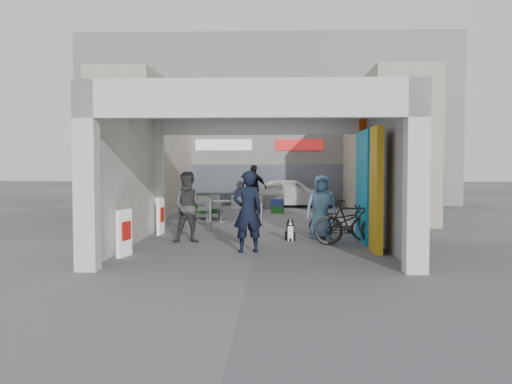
{
  "coord_description": "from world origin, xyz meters",
  "views": [
    {
      "loc": [
        0.51,
        -14.34,
        2.0
      ],
      "look_at": [
        -0.08,
        1.0,
        1.2
      ],
      "focal_mm": 40.0,
      "sensor_mm": 36.0,
      "label": 1
    }
  ],
  "objects_px": {
    "bicycle_rear": "(352,222)",
    "white_van": "(291,192)",
    "man_back_turned": "(189,207)",
    "man_crates": "(254,188)",
    "border_collie": "(290,232)",
    "man_with_dog": "(248,212)",
    "man_elderly": "(321,207)",
    "produce_stand": "(205,210)",
    "bicycle_front": "(341,222)",
    "cafe_set": "(218,212)"
  },
  "relations": [
    {
      "from": "white_van",
      "to": "man_crates",
      "type": "bearing_deg",
      "value": 135.45
    },
    {
      "from": "man_with_dog",
      "to": "man_crates",
      "type": "relative_size",
      "value": 0.96
    },
    {
      "from": "cafe_set",
      "to": "bicycle_rear",
      "type": "distance_m",
      "value": 6.65
    },
    {
      "from": "bicycle_front",
      "to": "bicycle_rear",
      "type": "height_order",
      "value": "bicycle_rear"
    },
    {
      "from": "man_back_turned",
      "to": "produce_stand",
      "type": "bearing_deg",
      "value": 87.97
    },
    {
      "from": "produce_stand",
      "to": "man_elderly",
      "type": "distance_m",
      "value": 6.44
    },
    {
      "from": "border_collie",
      "to": "white_van",
      "type": "relative_size",
      "value": 0.15
    },
    {
      "from": "man_with_dog",
      "to": "man_back_turned",
      "type": "distance_m",
      "value": 2.13
    },
    {
      "from": "man_with_dog",
      "to": "man_elderly",
      "type": "relative_size",
      "value": 1.08
    },
    {
      "from": "bicycle_front",
      "to": "man_back_turned",
      "type": "bearing_deg",
      "value": 127.01
    },
    {
      "from": "man_crates",
      "to": "bicycle_front",
      "type": "distance_m",
      "value": 9.33
    },
    {
      "from": "man_back_turned",
      "to": "man_elderly",
      "type": "bearing_deg",
      "value": 8.21
    },
    {
      "from": "produce_stand",
      "to": "man_with_dog",
      "type": "bearing_deg",
      "value": -53.68
    },
    {
      "from": "man_back_turned",
      "to": "man_crates",
      "type": "bearing_deg",
      "value": 77.08
    },
    {
      "from": "bicycle_front",
      "to": "man_crates",
      "type": "bearing_deg",
      "value": 42.46
    },
    {
      "from": "bicycle_front",
      "to": "bicycle_rear",
      "type": "bearing_deg",
      "value": -145.22
    },
    {
      "from": "border_collie",
      "to": "bicycle_rear",
      "type": "xyz_separation_m",
      "value": [
        1.47,
        -0.7,
        0.32
      ]
    },
    {
      "from": "cafe_set",
      "to": "produce_stand",
      "type": "distance_m",
      "value": 1.06
    },
    {
      "from": "produce_stand",
      "to": "white_van",
      "type": "height_order",
      "value": "white_van"
    },
    {
      "from": "man_with_dog",
      "to": "man_elderly",
      "type": "height_order",
      "value": "man_with_dog"
    },
    {
      "from": "border_collie",
      "to": "man_crates",
      "type": "distance_m",
      "value": 9.39
    },
    {
      "from": "cafe_set",
      "to": "man_with_dog",
      "type": "bearing_deg",
      "value": -78.46
    },
    {
      "from": "produce_stand",
      "to": "man_back_turned",
      "type": "relative_size",
      "value": 0.69
    },
    {
      "from": "man_with_dog",
      "to": "bicycle_rear",
      "type": "xyz_separation_m",
      "value": [
        2.46,
        1.18,
        -0.36
      ]
    },
    {
      "from": "man_with_dog",
      "to": "white_van",
      "type": "relative_size",
      "value": 0.47
    },
    {
      "from": "man_with_dog",
      "to": "bicycle_rear",
      "type": "distance_m",
      "value": 2.75
    },
    {
      "from": "man_back_turned",
      "to": "white_van",
      "type": "distance_m",
      "value": 11.65
    },
    {
      "from": "cafe_set",
      "to": "man_back_turned",
      "type": "relative_size",
      "value": 0.81
    },
    {
      "from": "man_crates",
      "to": "bicycle_rear",
      "type": "xyz_separation_m",
      "value": [
        2.78,
        -9.97,
        -0.4
      ]
    },
    {
      "from": "man_elderly",
      "to": "produce_stand",
      "type": "bearing_deg",
      "value": 121.58
    },
    {
      "from": "man_elderly",
      "to": "bicycle_front",
      "type": "relative_size",
      "value": 0.95
    },
    {
      "from": "man_crates",
      "to": "bicycle_front",
      "type": "xyz_separation_m",
      "value": [
        2.62,
        -8.94,
        -0.48
      ]
    },
    {
      "from": "produce_stand",
      "to": "man_elderly",
      "type": "bearing_deg",
      "value": -32.44
    },
    {
      "from": "man_with_dog",
      "to": "bicycle_front",
      "type": "relative_size",
      "value": 1.03
    },
    {
      "from": "man_with_dog",
      "to": "man_elderly",
      "type": "bearing_deg",
      "value": -144.35
    },
    {
      "from": "bicycle_rear",
      "to": "white_van",
      "type": "relative_size",
      "value": 0.47
    },
    {
      "from": "bicycle_rear",
      "to": "border_collie",
      "type": "bearing_deg",
      "value": 62.59
    },
    {
      "from": "cafe_set",
      "to": "produce_stand",
      "type": "xyz_separation_m",
      "value": [
        -0.58,
        0.89,
        0.01
      ]
    },
    {
      "from": "bicycle_rear",
      "to": "white_van",
      "type": "height_order",
      "value": "white_van"
    },
    {
      "from": "man_with_dog",
      "to": "man_back_turned",
      "type": "xyz_separation_m",
      "value": [
        -1.54,
        1.47,
        -0.02
      ]
    },
    {
      "from": "man_back_turned",
      "to": "bicycle_front",
      "type": "bearing_deg",
      "value": 5.14
    },
    {
      "from": "border_collie",
      "to": "white_van",
      "type": "bearing_deg",
      "value": 78.63
    },
    {
      "from": "white_van",
      "to": "bicycle_rear",
      "type": "bearing_deg",
      "value": -174.61
    },
    {
      "from": "produce_stand",
      "to": "man_with_dog",
      "type": "distance_m",
      "value": 7.78
    },
    {
      "from": "cafe_set",
      "to": "border_collie",
      "type": "distance_m",
      "value": 5.29
    },
    {
      "from": "man_elderly",
      "to": "white_van",
      "type": "relative_size",
      "value": 0.43
    },
    {
      "from": "border_collie",
      "to": "man_with_dog",
      "type": "bearing_deg",
      "value": -127.72
    },
    {
      "from": "produce_stand",
      "to": "man_elderly",
      "type": "xyz_separation_m",
      "value": [
        3.74,
        -5.21,
        0.52
      ]
    },
    {
      "from": "man_back_turned",
      "to": "man_crates",
      "type": "relative_size",
      "value": 0.94
    },
    {
      "from": "man_with_dog",
      "to": "white_van",
      "type": "distance_m",
      "value": 12.85
    }
  ]
}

